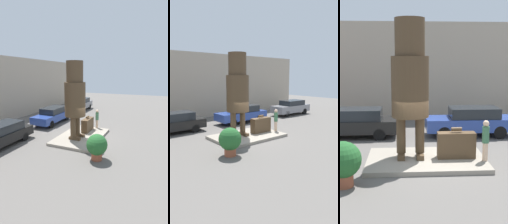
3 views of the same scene
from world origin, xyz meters
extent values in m
plane|color=#605B56|center=(0.00, 0.00, 0.00)|extent=(60.00, 60.00, 0.00)
cube|color=gray|center=(0.00, 0.00, 0.09)|extent=(4.70, 3.09, 0.18)
cube|color=tan|center=(0.00, 9.02, 3.23)|extent=(28.00, 0.60, 6.47)
cube|color=#4C3823|center=(-1.00, 0.06, 0.28)|extent=(0.29, 0.84, 0.18)
cube|color=#4C3823|center=(-0.25, 0.06, 0.28)|extent=(0.29, 0.84, 0.18)
cylinder|color=#4C3823|center=(-1.00, 0.19, 1.10)|extent=(0.37, 0.37, 1.47)
cylinder|color=#4C3823|center=(-0.25, 0.19, 1.10)|extent=(0.37, 0.37, 1.47)
cylinder|color=#4C3823|center=(-0.63, 0.19, 3.02)|extent=(1.47, 1.47, 2.36)
cylinder|color=#4C3823|center=(-0.63, 0.19, 4.91)|extent=(1.15, 1.15, 1.42)
cube|color=#4C3823|center=(1.19, -0.04, 0.70)|extent=(1.50, 0.51, 1.03)
cylinder|color=#4C3823|center=(1.19, -0.04, 1.36)|extent=(0.41, 0.15, 0.15)
cylinder|color=beige|center=(2.25, -0.48, 0.54)|extent=(0.21, 0.21, 0.72)
cylinder|color=#3D704C|center=(2.25, -0.48, 1.22)|extent=(0.27, 0.27, 0.64)
sphere|color=beige|center=(2.25, -0.48, 1.66)|extent=(0.24, 0.24, 0.24)
cube|color=black|center=(-3.58, 4.34, 0.63)|extent=(4.67, 1.77, 0.66)
cube|color=#1E2328|center=(-3.35, 4.34, 1.24)|extent=(2.57, 1.59, 0.56)
cylinder|color=black|center=(-2.13, 3.54, 0.30)|extent=(0.60, 0.18, 0.60)
cylinder|color=black|center=(-2.13, 5.13, 0.30)|extent=(0.60, 0.18, 0.60)
cube|color=#284293|center=(2.61, 4.24, 0.67)|extent=(4.66, 1.74, 0.66)
cube|color=#1E2328|center=(2.85, 4.24, 1.27)|extent=(2.57, 1.57, 0.55)
cylinder|color=black|center=(1.17, 3.46, 0.34)|extent=(0.68, 0.18, 0.68)
cylinder|color=black|center=(1.17, 5.03, 0.34)|extent=(0.68, 0.18, 0.68)
cylinder|color=black|center=(4.06, 3.46, 0.34)|extent=(0.68, 0.18, 0.68)
cylinder|color=black|center=(4.06, 5.03, 0.34)|extent=(0.68, 0.18, 0.68)
cube|color=gray|center=(9.29, 4.24, 0.69)|extent=(4.55, 1.73, 0.74)
cube|color=#1E2328|center=(9.52, 4.24, 1.32)|extent=(2.50, 1.56, 0.52)
cylinder|color=black|center=(7.88, 3.47, 0.33)|extent=(0.65, 0.18, 0.65)
cylinder|color=black|center=(7.88, 5.02, 0.33)|extent=(0.65, 0.18, 0.65)
cylinder|color=black|center=(10.70, 3.47, 0.33)|extent=(0.65, 0.18, 0.65)
cylinder|color=black|center=(10.70, 5.02, 0.33)|extent=(0.65, 0.18, 0.65)
cylinder|color=brown|center=(-2.84, -2.21, 0.20)|extent=(0.61, 0.61, 0.40)
sphere|color=#235B28|center=(-2.84, -2.21, 0.90)|extent=(1.19, 1.19, 1.19)
camera|label=1|loc=(-11.49, -5.12, 4.77)|focal=28.00mm
camera|label=2|loc=(-8.83, -11.44, 4.07)|focal=35.00mm
camera|label=3|loc=(-0.85, -11.94, 4.10)|focal=50.00mm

